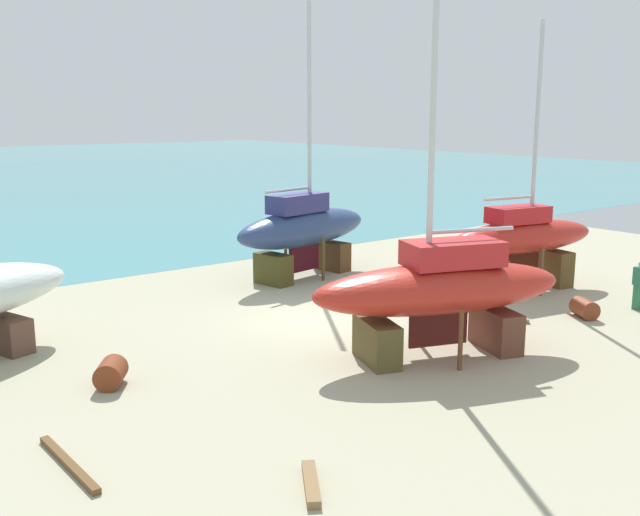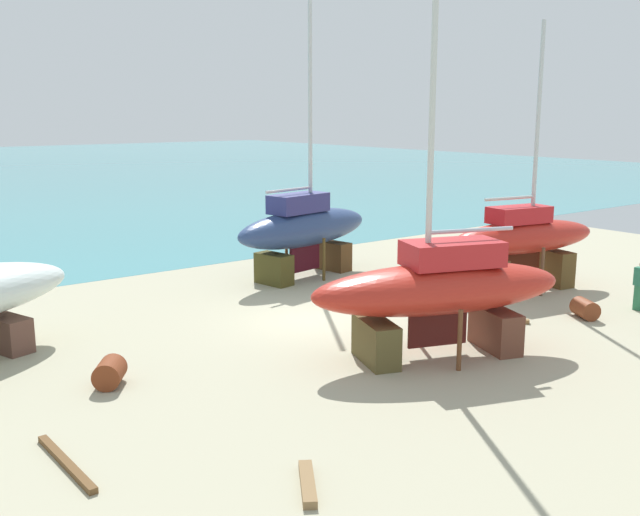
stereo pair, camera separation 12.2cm
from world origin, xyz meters
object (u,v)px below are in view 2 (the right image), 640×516
at_px(barrel_by_slipway, 434,252).
at_px(barrel_blue_faded, 110,373).
at_px(barrel_rust_far, 540,263).
at_px(sailboat_large_starboard, 440,289).
at_px(barrel_tipped_right, 585,309).
at_px(sailboat_far_slipway, 304,229).
at_px(barrel_tar_black, 516,254).
at_px(sailboat_small_center, 524,240).

height_order(barrel_by_slipway, barrel_blue_faded, barrel_by_slipway).
distance_m(barrel_by_slipway, barrel_rust_far, 4.38).
xyz_separation_m(sailboat_large_starboard, barrel_rust_far, (10.96, 4.76, -1.55)).
distance_m(barrel_blue_faded, barrel_tipped_right, 14.35).
height_order(sailboat_far_slipway, barrel_blue_faded, sailboat_far_slipway).
xyz_separation_m(barrel_by_slipway, barrel_tipped_right, (-2.42, -8.80, -0.12)).
bearing_deg(barrel_tipped_right, barrel_blue_faded, 166.02).
xyz_separation_m(sailboat_large_starboard, barrel_tar_black, (11.81, 6.65, -1.54)).
bearing_deg(barrel_blue_faded, sailboat_large_starboard, -22.11).
relative_size(sailboat_small_center, barrel_blue_faded, 11.14).
height_order(sailboat_large_starboard, barrel_tipped_right, sailboat_large_starboard).
relative_size(barrel_by_slipway, barrel_tar_black, 0.91).
distance_m(sailboat_small_center, barrel_tipped_right, 4.03).
xyz_separation_m(sailboat_far_slipway, barrel_rust_far, (8.39, -4.80, -1.63)).
height_order(barrel_blue_faded, barrel_tar_black, barrel_blue_faded).
bearing_deg(barrel_blue_faded, barrel_tipped_right, -13.98).
bearing_deg(barrel_by_slipway, sailboat_small_center, -101.09).
xyz_separation_m(sailboat_far_slipway, barrel_tipped_right, (3.64, -9.90, -1.60)).
bearing_deg(sailboat_small_center, barrel_tar_black, 50.07).
xyz_separation_m(sailboat_large_starboard, barrel_tipped_right, (6.21, -0.33, -1.52)).
distance_m(sailboat_large_starboard, barrel_by_slipway, 12.17).
bearing_deg(barrel_tar_black, barrel_by_slipway, 150.16).
bearing_deg(barrel_by_slipway, sailboat_large_starboard, -135.56).
xyz_separation_m(sailboat_small_center, sailboat_far_slipway, (-5.02, 6.44, 0.05)).
bearing_deg(barrel_tar_black, barrel_rust_far, -114.15).
xyz_separation_m(sailboat_small_center, barrel_tipped_right, (-1.38, -3.46, -1.55)).
relative_size(barrel_tar_black, barrel_tipped_right, 1.06).
distance_m(sailboat_small_center, barrel_rust_far, 4.07).
relative_size(sailboat_small_center, barrel_tar_black, 10.20).
relative_size(barrel_blue_faded, barrel_rust_far, 0.89).
height_order(sailboat_large_starboard, barrel_rust_far, sailboat_large_starboard).
relative_size(barrel_by_slipway, barrel_tipped_right, 0.97).
bearing_deg(barrel_blue_faded, barrel_rust_far, 4.98).
bearing_deg(barrel_rust_far, barrel_by_slipway, 122.13).
bearing_deg(barrel_tar_black, sailboat_large_starboard, -150.63).
bearing_deg(sailboat_small_center, barrel_rust_far, 36.06).
bearing_deg(barrel_tipped_right, sailboat_far_slipway, 110.20).
distance_m(barrel_blue_faded, barrel_rust_far, 18.74).
bearing_deg(sailboat_small_center, barrel_tipped_right, -101.44).
relative_size(sailboat_large_starboard, barrel_tipped_right, 14.74).
relative_size(barrel_blue_faded, barrel_tipped_right, 0.97).
relative_size(sailboat_far_slipway, barrel_tar_black, 11.22).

